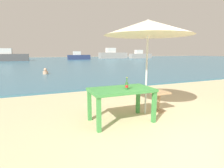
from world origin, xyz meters
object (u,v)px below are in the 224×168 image
object	(u,v)px
beer_bottle_amber	(127,85)
swimmer_person	(45,72)
boat_ferry	(113,55)
patio_umbrella	(148,28)
picnic_table_green	(121,93)
boat_barge	(140,55)
boat_sailboat	(9,57)
boat_fishing_trawler	(79,57)
side_table_wood	(159,99)

from	to	relation	value
beer_bottle_amber	swimmer_person	size ratio (longest dim) A/B	0.65
beer_bottle_amber	boat_ferry	size ratio (longest dim) A/B	0.04
patio_umbrella	beer_bottle_amber	bearing A→B (deg)	-153.19
picnic_table_green	beer_bottle_amber	world-z (taller)	beer_bottle_amber
swimmer_person	boat_barge	xyz separation A→B (m)	(22.70, 24.95, 0.57)
picnic_table_green	boat_sailboat	xyz separation A→B (m)	(-6.09, 30.93, 0.18)
picnic_table_green	patio_umbrella	bearing A→B (deg)	16.36
patio_umbrella	boat_fishing_trawler	size ratio (longest dim) A/B	0.51
boat_ferry	boat_fishing_trawler	bearing A→B (deg)	-159.29
side_table_wood	boat_fishing_trawler	bearing A→B (deg)	81.53
patio_umbrella	boat_ferry	size ratio (longest dim) A/B	0.34
picnic_table_green	boat_fishing_trawler	xyz separation A→B (m)	(6.06, 32.85, 0.02)
boat_fishing_trawler	boat_ferry	distance (m)	9.57
swimmer_person	picnic_table_green	bearing A→B (deg)	-82.44
patio_umbrella	boat_ferry	bearing A→B (deg)	68.47
patio_umbrella	boat_sailboat	world-z (taller)	patio_umbrella
boat_ferry	boat_sailboat	bearing A→B (deg)	-165.89
picnic_table_green	boat_sailboat	world-z (taller)	boat_sailboat
picnic_table_green	side_table_wood	size ratio (longest dim) A/B	2.59
patio_umbrella	boat_sailboat	bearing A→B (deg)	102.64
boat_sailboat	boat_ferry	size ratio (longest dim) A/B	0.85
side_table_wood	boat_barge	world-z (taller)	boat_barge
boat_sailboat	boat_fishing_trawler	bearing A→B (deg)	8.99
boat_sailboat	boat_ferry	xyz separation A→B (m)	(21.09, 5.30, 0.13)
beer_bottle_amber	boat_barge	distance (m)	40.55
swimmer_person	boat_sailboat	bearing A→B (deg)	102.65
patio_umbrella	boat_ferry	distance (m)	38.72
beer_bottle_amber	boat_ferry	distance (m)	39.32
swimmer_person	boat_ferry	world-z (taller)	boat_ferry
patio_umbrella	boat_sailboat	distance (m)	31.49
swimmer_person	boat_ferry	bearing A→B (deg)	58.85
picnic_table_green	beer_bottle_amber	size ratio (longest dim) A/B	5.28
patio_umbrella	swimmer_person	xyz separation A→B (m)	(-2.04, 9.12, -1.88)
picnic_table_green	boat_sailboat	bearing A→B (deg)	101.13
patio_umbrella	side_table_wood	xyz separation A→B (m)	(0.40, -0.01, -1.76)
beer_bottle_amber	boat_fishing_trawler	xyz separation A→B (m)	(5.99, 32.99, -0.18)
beer_bottle_amber	boat_ferry	xyz separation A→B (m)	(14.94, 36.37, 0.12)
beer_bottle_amber	side_table_wood	xyz separation A→B (m)	(1.14, 0.36, -0.50)
patio_umbrella	boat_barge	xyz separation A→B (m)	(20.67, 34.07, -1.31)
beer_bottle_amber	patio_umbrella	world-z (taller)	patio_umbrella
picnic_table_green	boat_ferry	world-z (taller)	boat_ferry
patio_umbrella	boat_fishing_trawler	bearing A→B (deg)	80.84
swimmer_person	boat_ferry	size ratio (longest dim) A/B	0.06
picnic_table_green	beer_bottle_amber	bearing A→B (deg)	-65.64
boat_fishing_trawler	boat_ferry	size ratio (longest dim) A/B	0.66
beer_bottle_amber	boat_barge	xyz separation A→B (m)	(21.40, 34.44, -0.05)
picnic_table_green	patio_umbrella	size ratio (longest dim) A/B	0.61
boat_barge	swimmer_person	bearing A→B (deg)	-132.30
patio_umbrella	boat_ferry	xyz separation A→B (m)	(14.21, 36.00, -1.15)
beer_bottle_amber	boat_barge	bearing A→B (deg)	58.14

